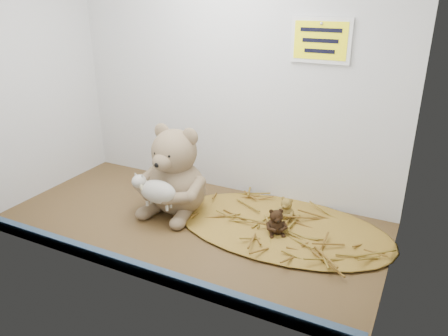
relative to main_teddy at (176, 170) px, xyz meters
The scene contains 8 objects.
alcove_shell 31.35cm from the main_teddy, 19.58° to the left, with size 120.40×60.20×90.40cm.
front_rail 38.15cm from the main_teddy, 77.15° to the right, with size 119.28×2.20×3.60cm, color #3B5371.
straw_bed 38.00cm from the main_teddy, ahead, with size 70.04×40.67×1.36cm, color brown.
main_teddy is the anchor object (origin of this frame).
toy_lamb 11.14cm from the main_teddy, 90.00° to the right, with size 15.87×9.68×10.25cm, color #B7AFA4, non-canonical shape.
mini_teddy_tan 37.45cm from the main_teddy, 14.76° to the left, with size 5.90×6.23×7.32cm, color olive, non-canonical shape.
mini_teddy_brown 36.37cm from the main_teddy, ahead, with size 6.50×6.86×8.06cm, color black, non-canonical shape.
wall_sign 59.98cm from the main_teddy, 31.46° to the left, with size 16.00×1.20×11.00cm, color #FFF30D.
Camera 1 is at (64.35, -103.78, 69.19)cm, focal length 35.00 mm.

